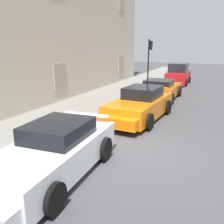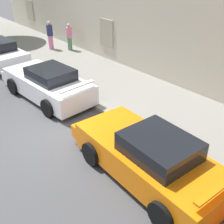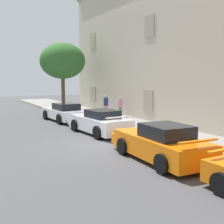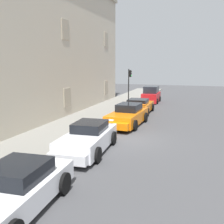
{
  "view_description": "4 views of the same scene",
  "coord_description": "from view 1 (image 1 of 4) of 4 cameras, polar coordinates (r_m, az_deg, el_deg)",
  "views": [
    {
      "loc": [
        -7.73,
        -2.86,
        3.46
      ],
      "look_at": [
        -0.09,
        0.6,
        1.22
      ],
      "focal_mm": 41.54,
      "sensor_mm": 36.0,
      "label": 1
    },
    {
      "loc": [
        7.38,
        -3.83,
        5.47
      ],
      "look_at": [
        1.85,
        0.91,
        1.31
      ],
      "focal_mm": 44.86,
      "sensor_mm": 36.0,
      "label": 2
    },
    {
      "loc": [
        12.38,
        -6.27,
        3.25
      ],
      "look_at": [
        -1.11,
        1.16,
        1.42
      ],
      "focal_mm": 46.82,
      "sensor_mm": 36.0,
      "label": 3
    },
    {
      "loc": [
        -14.34,
        -3.92,
        4.29
      ],
      "look_at": [
        -0.12,
        0.75,
        1.56
      ],
      "focal_mm": 43.03,
      "sensor_mm": 36.0,
      "label": 4
    }
  ],
  "objects": [
    {
      "name": "sportscar_white_middle",
      "position": [
        12.01,
        5.89,
        1.3
      ],
      "size": [
        5.0,
        2.27,
        1.47
      ],
      "color": "orange",
      "rests_on": "ground"
    },
    {
      "name": "traffic_light",
      "position": [
        19.91,
        8.26,
        12.31
      ],
      "size": [
        0.22,
        0.36,
        3.6
      ],
      "color": "black",
      "rests_on": "sidewalk"
    },
    {
      "name": "ground_plane",
      "position": [
        8.94,
        3.81,
        -7.86
      ],
      "size": [
        80.0,
        80.0,
        0.0
      ],
      "primitive_type": "plane",
      "color": "#444447"
    },
    {
      "name": "hatchback_parked",
      "position": [
        23.37,
        14.37,
        7.96
      ],
      "size": [
        3.55,
        1.9,
        1.8
      ],
      "color": "red",
      "rests_on": "ground"
    },
    {
      "name": "sportscar_tail_end",
      "position": [
        16.97,
        10.58,
        4.88
      ],
      "size": [
        4.55,
        2.27,
        1.26
      ],
      "color": "orange",
      "rests_on": "ground"
    },
    {
      "name": "sidewalk",
      "position": [
        10.92,
        -16.6,
        -3.8
      ],
      "size": [
        60.0,
        4.06,
        0.14
      ],
      "primitive_type": "cube",
      "color": "gray",
      "rests_on": "ground"
    },
    {
      "name": "sportscar_yellow_flank",
      "position": [
        6.96,
        -13.7,
        -9.48
      ],
      "size": [
        4.96,
        2.27,
        1.41
      ],
      "color": "white",
      "rests_on": "ground"
    }
  ]
}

